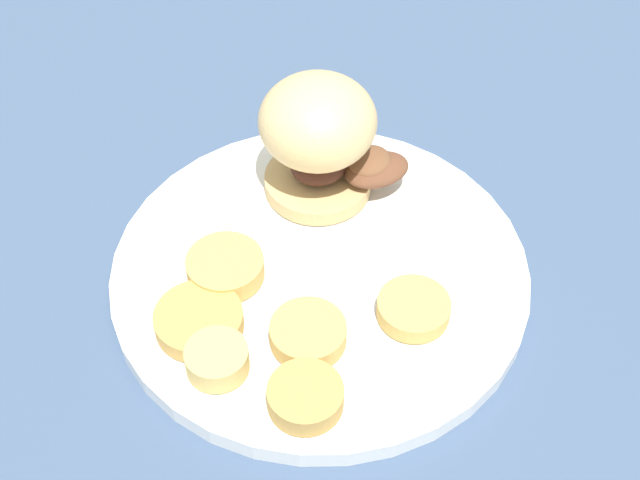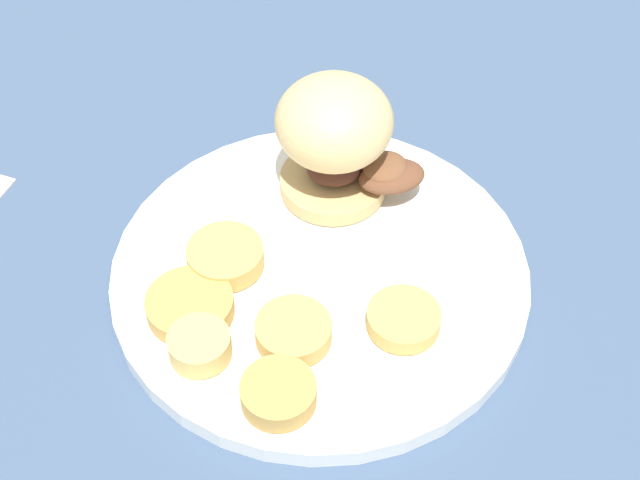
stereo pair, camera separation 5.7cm
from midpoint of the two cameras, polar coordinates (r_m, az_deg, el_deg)
ground_plane at (r=0.60m, az=2.71°, el=-2.72°), size 4.00×4.00×0.00m
dinner_plate at (r=0.60m, az=2.74°, el=-2.19°), size 0.28×0.28×0.02m
sandwich at (r=0.61m, az=3.90°, el=6.48°), size 0.09×0.10×0.09m
potato_round_0 at (r=0.54m, az=-4.73°, el=-6.92°), size 0.04×0.04×0.02m
potato_round_1 at (r=0.56m, az=8.30°, el=-5.22°), size 0.05×0.05×0.01m
potato_round_2 at (r=0.56m, az=-5.47°, el=-4.36°), size 0.06×0.06×0.01m
potato_round_3 at (r=0.52m, az=0.48°, el=-9.97°), size 0.05×0.05×0.01m
potato_round_4 at (r=0.59m, az=-3.32°, el=-1.22°), size 0.05×0.05×0.02m
potato_round_5 at (r=0.55m, az=1.28°, el=-6.04°), size 0.05×0.05×0.01m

